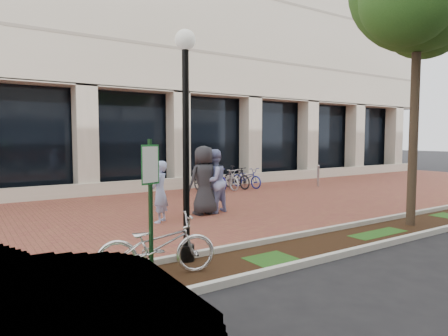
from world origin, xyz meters
TOP-DOWN VIEW (x-y plane):
  - ground at (0.00, 0.00)m, footprint 120.00×120.00m
  - brick_plaza at (0.00, 0.00)m, footprint 40.00×9.00m
  - planting_strip at (0.00, -5.25)m, footprint 40.00×1.50m
  - curb_plaza_side at (0.00, -4.50)m, footprint 40.00×0.12m
  - curb_street_side at (0.00, -6.00)m, footprint 40.00×0.12m
  - parking_sign at (-3.64, -5.05)m, footprint 0.34×0.07m
  - lamppost at (-2.77, -4.60)m, footprint 0.36×0.36m
  - locked_bicycle at (-3.54, -5.01)m, footprint 2.01×1.16m
  - pedestrian_left at (-1.76, -1.30)m, footprint 0.69×0.69m
  - pedestrian_mid at (0.10, -0.98)m, footprint 1.10×0.97m
  - pedestrian_right at (-0.26, -1.03)m, footprint 1.01×0.69m
  - bollard at (7.41, 1.70)m, footprint 0.12×0.12m
  - bike_rack_cluster at (3.40, 3.22)m, footprint 2.97×1.78m

SIDE VIEW (x-z plane):
  - ground at x=0.00m, z-range 0.00..0.00m
  - brick_plaza at x=0.00m, z-range 0.00..0.01m
  - planting_strip at x=0.00m, z-range 0.00..0.01m
  - curb_plaza_side at x=0.00m, z-range 0.00..0.12m
  - curb_street_side at x=0.00m, z-range 0.00..0.12m
  - bike_rack_cluster at x=3.40m, z-range -0.03..0.97m
  - locked_bicycle at x=-3.54m, z-range 0.00..1.00m
  - bollard at x=7.41m, z-range 0.01..1.01m
  - pedestrian_left at x=-1.76m, z-range 0.00..1.62m
  - pedestrian_mid at x=0.10m, z-range 0.00..1.89m
  - pedestrian_right at x=-0.26m, z-range 0.00..2.00m
  - parking_sign at x=-3.64m, z-range 0.32..2.52m
  - lamppost at x=-2.77m, z-range 0.27..4.36m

